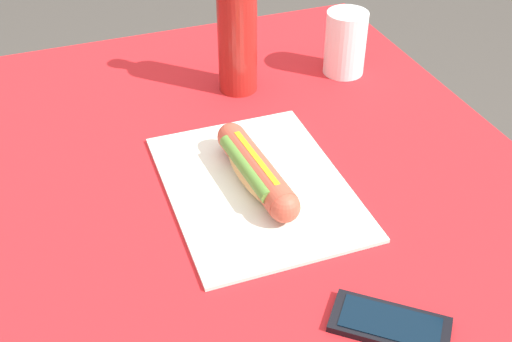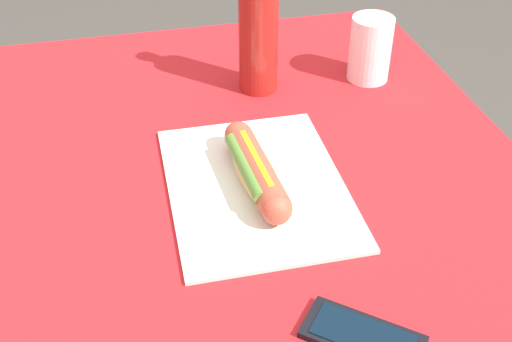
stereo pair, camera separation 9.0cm
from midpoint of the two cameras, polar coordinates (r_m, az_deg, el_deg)
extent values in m
cylinder|color=brown|center=(1.58, 8.98, -1.33)|extent=(0.07, 0.07, 0.73)
cylinder|color=brown|center=(1.51, -17.97, -5.25)|extent=(0.07, 0.07, 0.73)
cube|color=brown|center=(0.93, -0.62, -2.34)|extent=(1.02, 0.89, 0.03)
cube|color=red|center=(0.92, -0.63, -1.52)|extent=(1.08, 0.95, 0.00)
cube|color=silver|center=(0.91, 2.81, -1.45)|extent=(0.34, 0.25, 0.01)
ellipsoid|color=tan|center=(0.90, 2.86, -0.22)|extent=(0.17, 0.06, 0.04)
cylinder|color=#BC4C38|center=(0.90, 2.87, 0.05)|extent=(0.18, 0.06, 0.04)
sphere|color=#BC4C38|center=(0.96, 1.07, 3.14)|extent=(0.04, 0.04, 0.04)
sphere|color=#BC4C38|center=(0.83, 4.96, -3.53)|extent=(0.04, 0.04, 0.04)
cube|color=yellow|center=(0.88, 2.90, 1.05)|extent=(0.14, 0.02, 0.00)
cylinder|color=#568433|center=(0.89, 1.94, 0.26)|extent=(0.15, 0.03, 0.02)
cube|color=black|center=(0.74, 13.10, -14.45)|extent=(0.13, 0.14, 0.01)
cube|color=black|center=(0.74, 13.15, -14.21)|extent=(0.11, 0.12, 0.00)
cylinder|color=maroon|center=(1.11, 2.58, 11.62)|extent=(0.07, 0.07, 0.19)
cylinder|color=white|center=(1.18, 12.39, 10.57)|extent=(0.07, 0.07, 0.12)
camera|label=1|loc=(0.04, -87.14, 2.19)|focal=44.69mm
camera|label=2|loc=(0.04, 92.86, -2.19)|focal=44.69mm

